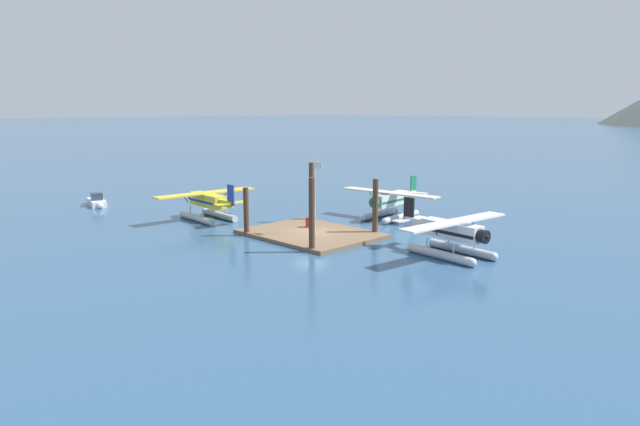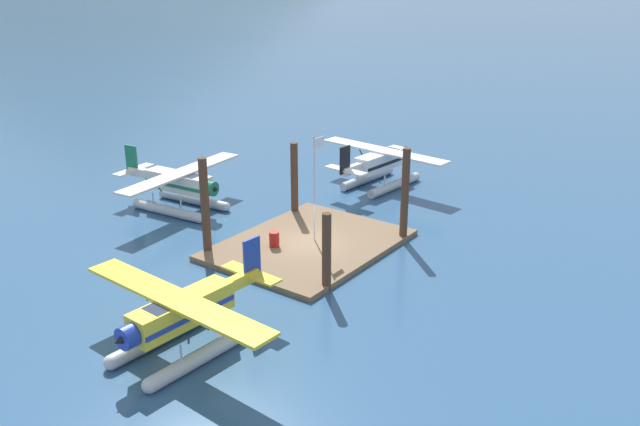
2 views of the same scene
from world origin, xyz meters
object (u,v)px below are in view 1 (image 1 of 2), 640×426
object	(u,v)px
flagpole	(316,188)
seaplane_cream_bow_centre	(390,203)
fuel_drum	(309,222)
seaplane_yellow_port_aft	(208,204)
seaplane_white_stbd_fwd	(452,235)
boat_white_open_sw	(97,202)

from	to	relation	value
flagpole	seaplane_cream_bow_centre	distance (m)	11.00
fuel_drum	seaplane_yellow_port_aft	size ratio (longest dim) A/B	0.08
seaplane_white_stbd_fwd	fuel_drum	bearing A→B (deg)	-174.60
flagpole	seaplane_yellow_port_aft	distance (m)	13.08
seaplane_cream_bow_centre	seaplane_white_stbd_fwd	bearing A→B (deg)	-33.65
fuel_drum	boat_white_open_sw	xyz separation A→B (m)	(-25.67, -8.01, -0.25)
seaplane_cream_bow_centre	seaplane_yellow_port_aft	world-z (taller)	same
seaplane_cream_bow_centre	seaplane_white_stbd_fwd	xyz separation A→B (m)	(12.17, -8.10, 0.00)
fuel_drum	seaplane_yellow_port_aft	world-z (taller)	seaplane_yellow_port_aft
fuel_drum	seaplane_yellow_port_aft	xyz separation A→B (m)	(-10.36, -3.66, 0.84)
flagpole	seaplane_yellow_port_aft	world-z (taller)	flagpole
flagpole	fuel_drum	world-z (taller)	flagpole
flagpole	seaplane_cream_bow_centre	xyz separation A→B (m)	(-0.65, 10.68, -2.57)
flagpole	seaplane_yellow_port_aft	size ratio (longest dim) A/B	0.59
seaplane_cream_bow_centre	seaplane_yellow_port_aft	size ratio (longest dim) A/B	1.00
seaplane_cream_bow_centre	boat_white_open_sw	distance (m)	32.36
fuel_drum	seaplane_cream_bow_centre	bearing A→B (deg)	80.41
seaplane_cream_bow_centre	boat_white_open_sw	bearing A→B (deg)	-147.43
flagpole	boat_white_open_sw	size ratio (longest dim) A/B	1.29
seaplane_cream_bow_centre	seaplane_white_stbd_fwd	distance (m)	14.62
fuel_drum	seaplane_white_stbd_fwd	bearing A→B (deg)	5.40
flagpole	fuel_drum	distance (m)	4.27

